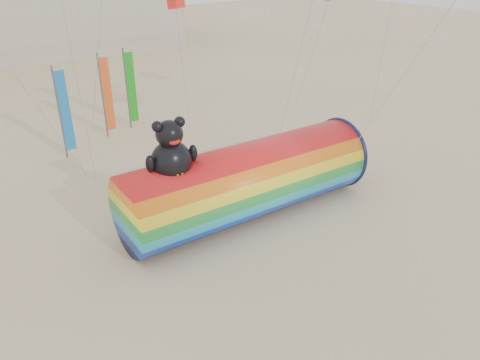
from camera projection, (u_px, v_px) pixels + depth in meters
ground at (251, 252)px, 18.35m from camera, size 160.00×160.00×0.00m
windsock_assembly at (248, 179)px, 20.23m from camera, size 11.37×3.46×5.24m
kite_handler at (302, 164)px, 23.87m from camera, size 0.69×0.61×1.60m
fabric_bundle at (322, 180)px, 23.63m from camera, size 2.62×1.35×0.41m
festival_banners at (102, 98)px, 28.04m from camera, size 5.56×2.64×5.20m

